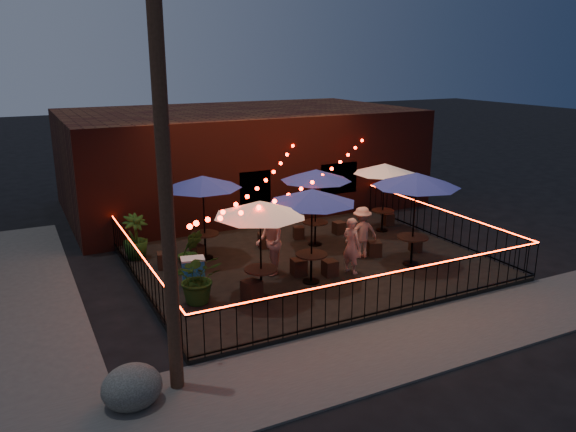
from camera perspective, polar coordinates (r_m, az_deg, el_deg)
name	(u,v)px	position (r m, az deg, el deg)	size (l,w,h in m)	color
ground	(344,289)	(15.49, 5.74, -7.38)	(110.00, 110.00, 0.00)	black
patio	(309,263)	(17.05, 2.15, -4.82)	(10.00, 8.00, 0.15)	black
sidewalk	(423,340)	(13.14, 13.52, -12.12)	(18.00, 2.50, 0.05)	#403E3B
brick_building	(239,157)	(23.97, -4.98, 5.96)	(14.00, 8.00, 4.00)	#35120E
utility_pole	(165,183)	(9.87, -12.38, 3.25)	(0.26, 0.26, 8.00)	#362216
fence_front	(390,293)	(13.73, 10.32, -7.70)	(10.00, 0.04, 1.04)	black
fence_left	(142,273)	(15.22, -14.64, -5.58)	(0.04, 8.00, 1.04)	black
fence_right	(438,223)	(19.66, 15.03, -0.73)	(0.04, 8.00, 1.04)	black
festoon_lights	(283,190)	(15.64, -0.47, 2.65)	(10.02, 8.72, 1.32)	#FB0B00
cafe_table_0	(260,210)	(13.73, -2.85, 0.65)	(2.48, 2.48, 2.57)	black
cafe_table_1	(203,183)	(16.78, -8.67, 3.32)	(3.06, 3.06, 2.58)	black
cafe_table_2	(312,197)	(14.75, 2.46, 1.90)	(2.81, 2.81, 2.62)	black
cafe_table_3	(316,176)	(17.88, 2.86, 4.07)	(2.63, 2.63, 2.51)	black
cafe_table_4	(416,181)	(16.44, 12.90, 3.49)	(2.81, 2.81, 2.78)	black
cafe_table_5	(385,170)	(19.68, 9.80, 4.68)	(2.89, 2.89, 2.42)	black
bistro_chair_0	(197,295)	(14.36, -9.24, -7.92)	(0.34, 0.34, 0.41)	black
bistro_chair_1	(252,290)	(14.37, -3.71, -7.51)	(0.42, 0.42, 0.50)	black
bistro_chair_2	(165,260)	(16.77, -12.43, -4.42)	(0.40, 0.40, 0.48)	black
bistro_chair_3	(198,252)	(17.38, -9.15, -3.62)	(0.35, 0.35, 0.42)	black
bistro_chair_4	(299,267)	(15.89, 1.09, -5.20)	(0.39, 0.39, 0.46)	black
bistro_chair_5	(330,268)	(15.89, 4.28, -5.30)	(0.37, 0.37, 0.44)	black
bistro_chair_6	(265,240)	(18.12, -2.37, -2.49)	(0.41, 0.41, 0.49)	black
bistro_chair_7	(299,233)	(19.02, 1.08, -1.70)	(0.35, 0.35, 0.41)	black
bistro_chair_8	(374,249)	(17.57, 8.76, -3.31)	(0.39, 0.39, 0.47)	black
bistro_chair_9	(415,245)	(18.24, 12.81, -2.90)	(0.34, 0.34, 0.40)	black
bistro_chair_10	(339,228)	(19.60, 5.19, -1.21)	(0.36, 0.36, 0.43)	black
bistro_chair_11	(388,219)	(20.89, 10.11, -0.31)	(0.37, 0.37, 0.43)	black
patron_a	(352,245)	(15.96, 6.47, -2.99)	(0.59, 0.39, 1.63)	#D4B386
patron_b	(269,242)	(15.73, -1.90, -2.66)	(0.92, 0.72, 1.90)	beige
patron_c	(362,232)	(17.25, 7.51, -1.65)	(1.03, 0.59, 1.59)	#D7A08F
potted_shrub_a	(199,278)	(14.19, -9.06, -6.20)	(1.19, 1.03, 1.32)	#12340E
potted_shrub_b	(191,252)	(16.08, -9.87, -3.60)	(0.72, 0.58, 1.30)	#0E3C0F
potted_shrub_c	(135,237)	(17.64, -15.26, -2.05)	(0.77, 0.77, 1.37)	#193611
cooler	(193,272)	(15.24, -9.60, -5.64)	(0.69, 0.56, 0.82)	#1A65B0
boulder	(132,387)	(10.88, -15.57, -16.42)	(0.99, 0.84, 0.77)	#3F3E3A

